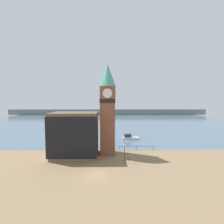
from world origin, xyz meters
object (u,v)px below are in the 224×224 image
pier_building (75,134)px  lamp_post (125,150)px  boat_near (130,137)px  mooring_bollard_near (128,158)px  clock_tower (108,107)px

pier_building → lamp_post: 11.75m
boat_near → mooring_bollard_near: (-2.63, -16.90, -0.26)m
boat_near → lamp_post: size_ratio=1.42×
clock_tower → lamp_post: size_ratio=5.80×
pier_building → lamp_post: pier_building is taller
clock_tower → mooring_bollard_near: size_ratio=27.46×
pier_building → lamp_post: size_ratio=2.88×
boat_near → mooring_bollard_near: boat_near is taller
mooring_bollard_near → lamp_post: bearing=-125.4°
clock_tower → mooring_bollard_near: clock_tower is taller
lamp_post → pier_building: bearing=160.5°
clock_tower → boat_near: 17.86m
clock_tower → lamp_post: (3.51, -5.29, -8.57)m
lamp_post → boat_near: bearing=79.3°
boat_near → lamp_post: 18.43m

